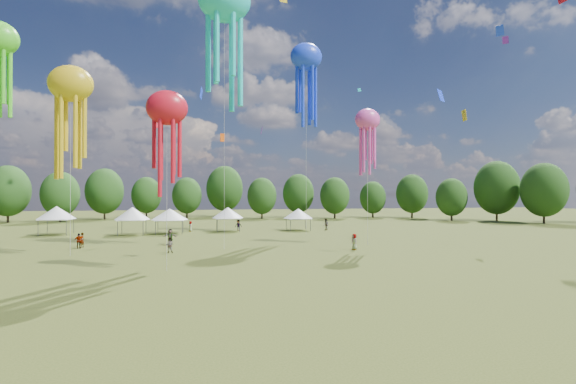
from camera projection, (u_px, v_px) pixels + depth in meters
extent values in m
imported|color=gray|center=(169.00, 245.00, 41.31)|extent=(0.75, 0.59, 1.55)
imported|color=gray|center=(190.00, 226.00, 65.33)|extent=(0.59, 0.84, 1.63)
imported|color=gray|center=(326.00, 225.00, 67.24)|extent=(0.91, 1.06, 1.87)
imported|color=gray|center=(238.00, 225.00, 66.60)|extent=(1.18, 0.73, 1.77)
imported|color=gray|center=(79.00, 241.00, 44.73)|extent=(1.04, 0.78, 1.64)
imported|color=gray|center=(170.00, 237.00, 48.44)|extent=(1.70, 0.62, 1.80)
imported|color=gray|center=(82.00, 240.00, 45.57)|extent=(0.61, 0.71, 1.63)
imported|color=gray|center=(354.00, 242.00, 43.67)|extent=(0.69, 0.92, 1.68)
cylinder|color=#47474C|center=(38.00, 228.00, 57.90)|extent=(0.08, 0.08, 2.18)
cylinder|color=#47474C|center=(47.00, 226.00, 61.44)|extent=(0.08, 0.08, 2.18)
cylinder|color=#47474C|center=(66.00, 228.00, 58.67)|extent=(0.08, 0.08, 2.18)
cylinder|color=#47474C|center=(74.00, 226.00, 62.21)|extent=(0.08, 0.08, 2.18)
cube|color=silver|center=(57.00, 219.00, 60.07)|extent=(4.02, 4.02, 0.10)
cone|color=silver|center=(57.00, 213.00, 60.07)|extent=(5.23, 5.23, 1.87)
cylinder|color=#47474C|center=(118.00, 229.00, 57.59)|extent=(0.08, 0.08, 2.12)
cylinder|color=#47474C|center=(122.00, 227.00, 60.89)|extent=(0.08, 0.08, 2.12)
cylinder|color=#47474C|center=(143.00, 228.00, 58.31)|extent=(0.08, 0.08, 2.12)
cylinder|color=#47474C|center=(146.00, 227.00, 61.61)|extent=(0.08, 0.08, 2.12)
cube|color=silver|center=(132.00, 220.00, 59.61)|extent=(3.78, 3.78, 0.10)
cone|color=silver|center=(132.00, 213.00, 59.61)|extent=(4.91, 4.91, 1.82)
cylinder|color=#47474C|center=(155.00, 228.00, 59.75)|extent=(0.08, 0.08, 1.96)
cylinder|color=#47474C|center=(158.00, 226.00, 63.39)|extent=(0.08, 0.08, 1.96)
cylinder|color=#47474C|center=(182.00, 228.00, 60.54)|extent=(0.08, 0.08, 1.96)
cylinder|color=#47474C|center=(183.00, 226.00, 64.18)|extent=(0.08, 0.08, 1.96)
cube|color=silver|center=(170.00, 220.00, 61.97)|extent=(4.13, 4.13, 0.10)
cone|color=silver|center=(170.00, 214.00, 61.98)|extent=(5.36, 5.36, 1.68)
cylinder|color=#47474C|center=(217.00, 226.00, 63.61)|extent=(0.08, 0.08, 2.01)
cylinder|color=#47474C|center=(217.00, 224.00, 66.91)|extent=(0.08, 0.08, 2.01)
cylinder|color=#47474C|center=(240.00, 226.00, 64.33)|extent=(0.08, 0.08, 2.01)
cylinder|color=#47474C|center=(238.00, 224.00, 67.64)|extent=(0.08, 0.08, 2.01)
cube|color=silver|center=(228.00, 218.00, 65.63)|extent=(3.79, 3.79, 0.10)
cone|color=silver|center=(228.00, 213.00, 65.63)|extent=(4.92, 4.92, 1.73)
cylinder|color=#47474C|center=(291.00, 225.00, 65.73)|extent=(0.08, 0.08, 1.85)
cylinder|color=#47474C|center=(286.00, 224.00, 68.93)|extent=(0.08, 0.08, 1.85)
cylinder|color=#47474C|center=(310.00, 225.00, 66.43)|extent=(0.08, 0.08, 1.85)
cylinder|color=#47474C|center=(305.00, 224.00, 69.63)|extent=(0.08, 0.08, 1.85)
cube|color=silver|center=(298.00, 219.00, 67.68)|extent=(3.68, 3.68, 0.10)
cone|color=silver|center=(298.00, 213.00, 67.69)|extent=(4.78, 4.78, 1.59)
ellipsoid|color=gold|center=(71.00, 84.00, 39.38)|extent=(4.09, 2.86, 3.48)
cylinder|color=beige|center=(70.00, 170.00, 39.33)|extent=(0.03, 0.03, 16.40)
ellipsoid|color=#19D7DA|center=(224.00, 0.00, 44.29)|extent=(5.67, 3.97, 4.82)
cylinder|color=beige|center=(224.00, 124.00, 44.21)|extent=(0.03, 0.03, 26.71)
ellipsoid|color=#F247B3|center=(368.00, 120.00, 48.02)|extent=(3.00, 2.10, 2.55)
cylinder|color=beige|center=(368.00, 182.00, 47.97)|extent=(0.03, 0.03, 14.54)
ellipsoid|color=red|center=(167.00, 108.00, 31.67)|extent=(3.14, 2.20, 2.67)
cylinder|color=beige|center=(167.00, 189.00, 31.63)|extent=(0.03, 0.03, 12.48)
ellipsoid|color=#1B3DF9|center=(306.00, 57.00, 62.13)|extent=(4.84, 3.39, 4.12)
cylinder|color=beige|center=(306.00, 145.00, 62.05)|extent=(0.03, 0.03, 26.55)
cube|color=#1B3DF9|center=(201.00, 93.00, 64.78)|extent=(0.51, 1.70, 2.04)
cube|color=#19D7DA|center=(359.00, 90.00, 79.44)|extent=(0.60, 0.58, 0.81)
cube|color=purple|center=(262.00, 130.00, 63.04)|extent=(0.31, 1.00, 1.22)
cube|color=#1B3DF9|center=(500.00, 31.00, 54.17)|extent=(1.43, 0.70, 1.50)
cube|color=red|center=(157.00, 122.00, 79.32)|extent=(1.87, 1.17, 2.35)
cube|color=#1B3DF9|center=(441.00, 95.00, 70.13)|extent=(1.71, 1.48, 2.19)
cube|color=#F247B3|center=(373.00, 117.00, 74.50)|extent=(1.60, 0.26, 1.86)
cube|color=purple|center=(505.00, 40.00, 50.30)|extent=(0.73, 0.47, 0.94)
cube|color=#E9500E|center=(222.00, 138.00, 62.54)|extent=(0.73, 0.84, 1.32)
cube|color=gold|center=(464.00, 115.00, 52.43)|extent=(0.38, 1.14, 1.43)
cylinder|color=#38281C|center=(8.00, 214.00, 86.08)|extent=(0.44, 0.44, 3.41)
ellipsoid|color=#214517|center=(8.00, 191.00, 86.11)|extent=(8.53, 8.53, 10.66)
cylinder|color=#38281C|center=(60.00, 215.00, 87.77)|extent=(0.44, 0.44, 3.07)
ellipsoid|color=#214517|center=(60.00, 194.00, 87.80)|extent=(7.66, 7.66, 9.58)
cylinder|color=#38281C|center=(105.00, 212.00, 97.40)|extent=(0.44, 0.44, 3.43)
ellipsoid|color=#214517|center=(105.00, 191.00, 97.43)|extent=(8.58, 8.58, 10.73)
cylinder|color=#38281C|center=(146.00, 212.00, 104.76)|extent=(0.44, 0.44, 2.95)
ellipsoid|color=#214517|center=(146.00, 195.00, 104.78)|extent=(7.37, 7.37, 9.21)
cylinder|color=#38281C|center=(187.00, 212.00, 103.09)|extent=(0.44, 0.44, 2.89)
ellipsoid|color=#214517|center=(187.00, 195.00, 103.12)|extent=(7.23, 7.23, 9.04)
cylinder|color=#38281C|center=(225.00, 209.00, 109.47)|extent=(0.44, 0.44, 3.84)
ellipsoid|color=#214517|center=(225.00, 189.00, 109.50)|extent=(9.60, 9.60, 11.99)
cylinder|color=#38281C|center=(262.00, 213.00, 100.43)|extent=(0.44, 0.44, 2.84)
ellipsoid|color=#214517|center=(262.00, 196.00, 100.46)|extent=(7.11, 7.11, 8.89)
cylinder|color=#38281C|center=(298.00, 211.00, 105.04)|extent=(0.44, 0.44, 3.16)
ellipsoid|color=#214517|center=(298.00, 193.00, 105.07)|extent=(7.91, 7.91, 9.88)
cylinder|color=#38281C|center=(335.00, 213.00, 101.08)|extent=(0.44, 0.44, 2.88)
ellipsoid|color=#214517|center=(335.00, 196.00, 101.11)|extent=(7.21, 7.21, 9.01)
cylinder|color=#38281C|center=(373.00, 212.00, 105.29)|extent=(0.44, 0.44, 2.63)
ellipsoid|color=#214517|center=(373.00, 197.00, 105.32)|extent=(6.57, 6.57, 8.22)
cylinder|color=#38281C|center=(412.00, 212.00, 103.78)|extent=(0.44, 0.44, 3.13)
ellipsoid|color=#214517|center=(412.00, 194.00, 103.81)|extent=(7.81, 7.81, 9.77)
cylinder|color=#38281C|center=(452.00, 214.00, 92.80)|extent=(0.44, 0.44, 2.72)
ellipsoid|color=#214517|center=(451.00, 197.00, 92.83)|extent=(6.80, 6.80, 8.50)
cylinder|color=#38281C|center=(497.00, 212.00, 91.97)|extent=(0.44, 0.44, 3.81)
ellipsoid|color=#214517|center=(497.00, 188.00, 92.00)|extent=(9.52, 9.52, 11.90)
cylinder|color=#38281C|center=(544.00, 215.00, 83.82)|extent=(0.44, 0.44, 3.51)
ellipsoid|color=#214517|center=(544.00, 190.00, 83.85)|extent=(8.78, 8.78, 10.97)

